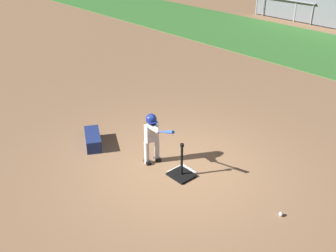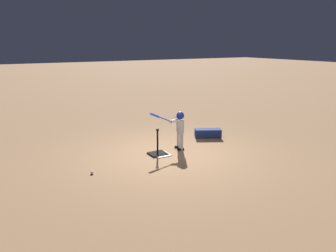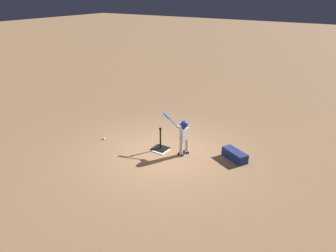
% 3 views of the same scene
% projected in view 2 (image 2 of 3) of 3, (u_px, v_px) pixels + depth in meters
% --- Properties ---
extents(ground_plane, '(90.00, 90.00, 0.00)m').
position_uv_depth(ground_plane, '(168.00, 155.00, 9.00)').
color(ground_plane, '#99704C').
extents(home_plate, '(0.44, 0.44, 0.02)m').
position_uv_depth(home_plate, '(161.00, 154.00, 8.99)').
color(home_plate, white).
rests_on(home_plate, ground_plane).
extents(batting_tee, '(0.47, 0.42, 0.73)m').
position_uv_depth(batting_tee, '(158.00, 151.00, 9.01)').
color(batting_tee, black).
rests_on(batting_tee, ground_plane).
extents(batter_child, '(0.98, 0.40, 1.13)m').
position_uv_depth(batter_child, '(179.00, 126.00, 9.32)').
color(batter_child, silver).
rests_on(batter_child, ground_plane).
extents(baseball, '(0.07, 0.07, 0.07)m').
position_uv_depth(baseball, '(92.00, 173.00, 7.67)').
color(baseball, white).
rests_on(baseball, ground_plane).
extents(equipment_bag, '(0.89, 0.67, 0.28)m').
position_uv_depth(equipment_bag, '(208.00, 133.00, 10.61)').
color(equipment_bag, navy).
rests_on(equipment_bag, ground_plane).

